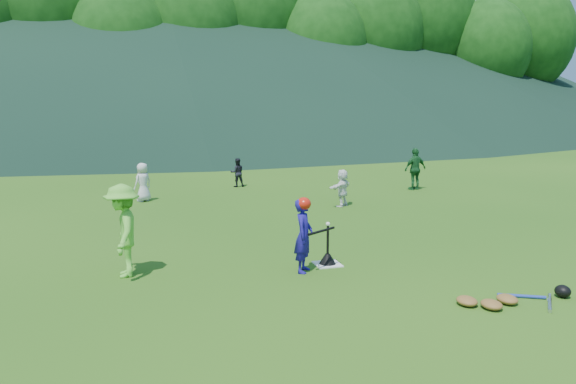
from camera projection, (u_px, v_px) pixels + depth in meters
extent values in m
plane|color=#234F12|center=(327.00, 265.00, 9.94)|extent=(120.00, 120.00, 0.00)
cube|color=silver|center=(327.00, 264.00, 9.94)|extent=(0.45, 0.45, 0.02)
sphere|color=white|center=(328.00, 224.00, 9.82)|extent=(0.08, 0.08, 0.08)
imported|color=navy|center=(304.00, 236.00, 9.44)|extent=(0.49, 0.55, 1.26)
imported|color=#61BE38|center=(123.00, 231.00, 9.20)|extent=(0.61, 1.02, 1.54)
imported|color=silver|center=(143.00, 182.00, 15.88)|extent=(0.64, 0.59, 1.10)
imported|color=black|center=(237.00, 173.00, 18.47)|extent=(0.46, 0.36, 0.95)
imported|color=#1A5727|center=(415.00, 169.00, 17.84)|extent=(0.83, 0.45, 1.34)
imported|color=white|center=(342.00, 188.00, 15.16)|extent=(0.92, 0.82, 1.01)
cone|color=black|center=(328.00, 259.00, 9.92)|extent=(0.30, 0.30, 0.18)
cylinder|color=black|center=(328.00, 240.00, 9.87)|extent=(0.04, 0.04, 0.50)
ellipsoid|color=red|center=(304.00, 204.00, 9.35)|extent=(0.24, 0.26, 0.22)
cylinder|color=black|center=(321.00, 231.00, 9.47)|extent=(0.57, 0.32, 0.07)
ellipsoid|color=olive|center=(492.00, 305.00, 7.86)|extent=(0.28, 0.34, 0.13)
ellipsoid|color=olive|center=(507.00, 299.00, 8.07)|extent=(0.28, 0.34, 0.13)
ellipsoid|color=olive|center=(467.00, 301.00, 8.00)|extent=(0.28, 0.34, 0.13)
cylinder|color=silver|center=(550.00, 303.00, 8.02)|extent=(0.51, 0.58, 0.06)
cylinder|color=#263FA5|center=(521.00, 296.00, 8.30)|extent=(0.63, 0.36, 0.05)
ellipsoid|color=black|center=(563.00, 291.00, 8.31)|extent=(0.22, 0.24, 0.19)
cube|color=gray|center=(178.00, 133.00, 36.34)|extent=(70.00, 0.03, 1.20)
cube|color=yellow|center=(178.00, 123.00, 36.23)|extent=(70.00, 0.08, 0.08)
cylinder|color=gray|center=(178.00, 133.00, 36.34)|extent=(0.07, 0.07, 1.30)
cylinder|color=#382314|center=(56.00, 107.00, 40.49)|extent=(0.56, 0.56, 4.38)
ellipsoid|color=#164711|center=(49.00, 7.00, 39.32)|extent=(9.50, 9.50, 10.92)
cylinder|color=#382314|center=(126.00, 116.00, 39.07)|extent=(0.56, 0.56, 3.22)
ellipsoid|color=#164711|center=(122.00, 41.00, 38.21)|extent=(6.99, 6.99, 8.04)
cylinder|color=#382314|center=(192.00, 111.00, 41.77)|extent=(0.56, 0.56, 3.81)
ellipsoid|color=#164711|center=(190.00, 27.00, 40.75)|extent=(8.28, 8.28, 9.53)
cylinder|color=#382314|center=(251.00, 106.00, 44.46)|extent=(0.56, 0.56, 4.41)
ellipsoid|color=#164711|center=(250.00, 15.00, 43.29)|extent=(9.58, 9.58, 11.01)
cylinder|color=#382314|center=(320.00, 114.00, 43.05)|extent=(0.56, 0.56, 3.25)
ellipsoid|color=#164711|center=(321.00, 45.00, 42.18)|extent=(7.07, 7.07, 8.13)
cylinder|color=#382314|center=(370.00, 109.00, 45.74)|extent=(0.56, 0.56, 3.85)
ellipsoid|color=#164711|center=(372.00, 32.00, 44.72)|extent=(8.36, 8.36, 9.61)
cylinder|color=#382314|center=(414.00, 105.00, 48.44)|extent=(0.56, 0.56, 4.44)
ellipsoid|color=#164711|center=(417.00, 21.00, 47.25)|extent=(9.65, 9.65, 11.10)
cylinder|color=#382314|center=(482.00, 112.00, 47.02)|extent=(0.56, 0.56, 3.29)
ellipsoid|color=#164711|center=(486.00, 48.00, 46.14)|extent=(7.14, 7.14, 8.22)
cylinder|color=#382314|center=(519.00, 108.00, 49.72)|extent=(0.56, 0.56, 3.88)
ellipsoid|color=#164711|center=(524.00, 36.00, 48.68)|extent=(8.44, 8.44, 9.70)
cone|color=black|center=(141.00, 10.00, 85.81)|extent=(140.00, 140.00, 32.00)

